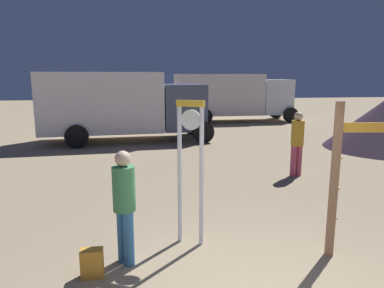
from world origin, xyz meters
name	(u,v)px	position (x,y,z in m)	size (l,w,h in m)	color
standing_clock	(191,161)	(-0.64, 1.95, 1.41)	(0.44, 0.27, 2.38)	white
arrow_sign	(360,157)	(1.78, 1.17, 1.57)	(1.09, 0.32, 2.39)	#9B704F
person_near_clock	(124,202)	(-1.69, 1.43, 0.96)	(0.33, 0.33, 1.71)	teal
backpack	(92,263)	(-2.14, 1.11, 0.20)	(0.30, 0.22, 0.41)	orange
person_distant	(297,141)	(2.83, 5.54, 1.01)	(0.34, 0.34, 1.80)	#B24461
box_truck_near	(121,104)	(-2.25, 11.81, 1.60)	(7.13, 3.05, 2.91)	silver
box_truck_far	(231,95)	(4.09, 17.68, 1.60)	(7.29, 2.65, 2.87)	silver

